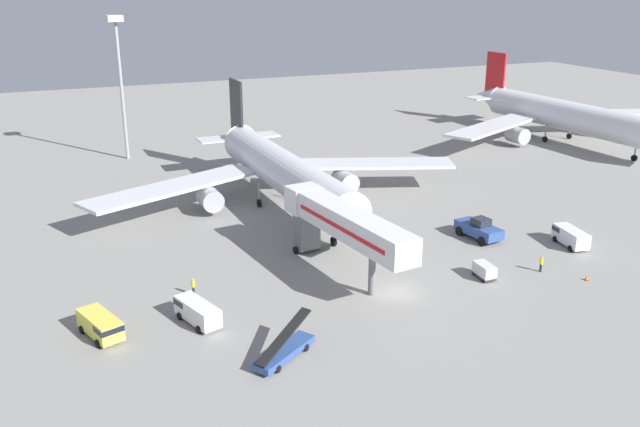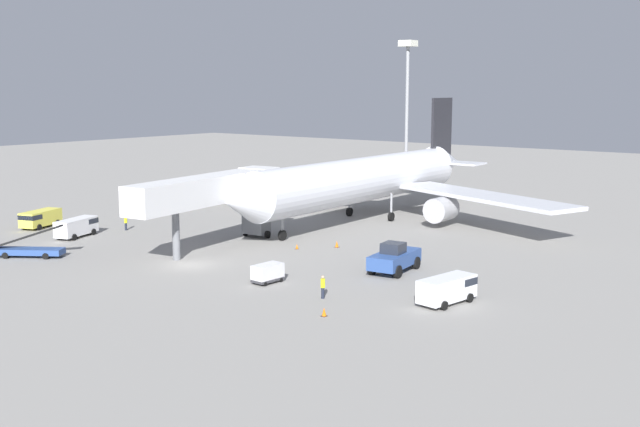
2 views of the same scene
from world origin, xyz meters
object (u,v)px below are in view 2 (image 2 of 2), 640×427
at_px(jet_bridge, 215,192).
at_px(belt_loader_truck, 29,249).
at_px(service_van_near_left, 448,288).
at_px(ground_crew_worker_foreground, 126,222).
at_px(apron_light_mast, 407,84).
at_px(safety_cone_bravo, 337,244).
at_px(service_van_rear_right, 77,226).
at_px(safety_cone_alpha, 324,312).
at_px(airplane_at_gate, 367,179).
at_px(baggage_cart_mid_left, 268,273).
at_px(service_van_near_right, 40,218).
at_px(safety_cone_charlie, 297,247).
at_px(ground_crew_worker_midground, 323,286).
at_px(pushback_tug, 394,258).

bearing_deg(jet_bridge, belt_loader_truck, -129.23).
bearing_deg(service_van_near_left, jet_bridge, 173.08).
distance_m(ground_crew_worker_foreground, apron_light_mast, 59.01).
distance_m(belt_loader_truck, safety_cone_bravo, 29.49).
relative_size(service_van_rear_right, safety_cone_alpha, 9.27).
distance_m(jet_bridge, belt_loader_truck, 18.25).
relative_size(jet_bridge, safety_cone_alpha, 34.21).
bearing_deg(belt_loader_truck, service_van_rear_right, 119.76).
bearing_deg(service_van_near_left, airplane_at_gate, 133.58).
xyz_separation_m(jet_bridge, baggage_cart_mid_left, (13.08, -7.06, -4.77)).
xyz_separation_m(service_van_near_right, safety_cone_charlie, (30.78, 8.87, -0.87)).
height_order(airplane_at_gate, belt_loader_truck, airplane_at_gate).
distance_m(ground_crew_worker_foreground, ground_crew_worker_midground, 35.78).
xyz_separation_m(pushback_tug, belt_loader_truck, (-30.37, -16.13, -0.46)).
distance_m(ground_crew_worker_midground, safety_cone_charlie, 18.20).
bearing_deg(safety_cone_charlie, jet_bridge, -144.22).
height_order(service_van_near_right, apron_light_mast, apron_light_mast).
distance_m(ground_crew_worker_foreground, safety_cone_charlie, 22.03).
bearing_deg(ground_crew_worker_foreground, service_van_near_right, -151.36).
height_order(service_van_near_left, apron_light_mast, apron_light_mast).
distance_m(service_van_rear_right, safety_cone_alpha, 39.12).
xyz_separation_m(belt_loader_truck, service_van_rear_right, (-5.04, 8.81, 0.39)).
xyz_separation_m(airplane_at_gate, pushback_tug, (17.04, -20.84, -3.67)).
relative_size(baggage_cart_mid_left, safety_cone_bravo, 4.15).
height_order(baggage_cart_mid_left, safety_cone_bravo, baggage_cart_mid_left).
bearing_deg(belt_loader_truck, pushback_tug, 27.98).
height_order(ground_crew_worker_foreground, safety_cone_bravo, ground_crew_worker_foreground).
bearing_deg(service_van_near_right, jet_bridge, 9.77).
relative_size(pushback_tug, ground_crew_worker_foreground, 3.55).
xyz_separation_m(airplane_at_gate, belt_loader_truck, (-13.33, -36.97, -4.13)).
relative_size(service_van_near_right, baggage_cart_mid_left, 2.05).
height_order(jet_bridge, belt_loader_truck, jet_bridge).
distance_m(service_van_near_left, service_van_near_right, 51.89).
bearing_deg(ground_crew_worker_midground, service_van_near_left, 29.98).
bearing_deg(pushback_tug, airplane_at_gate, 129.27).
relative_size(pushback_tug, service_van_near_right, 1.13).
distance_m(service_van_near_left, apron_light_mast, 75.04).
relative_size(pushback_tug, apron_light_mast, 0.26).
relative_size(airplane_at_gate, apron_light_mast, 2.25).
relative_size(baggage_cart_mid_left, safety_cone_alpha, 4.45).
height_order(safety_cone_bravo, apron_light_mast, apron_light_mast).
height_order(jet_bridge, pushback_tug, jet_bridge).
distance_m(airplane_at_gate, service_van_near_right, 38.38).
distance_m(airplane_at_gate, jet_bridge, 23.46).
bearing_deg(service_van_rear_right, safety_cone_bravo, 26.49).
xyz_separation_m(safety_cone_alpha, safety_cone_charlie, (-15.85, 16.27, -0.04)).
relative_size(ground_crew_worker_midground, safety_cone_alpha, 2.96).
xyz_separation_m(pushback_tug, service_van_rear_right, (-35.40, -7.32, -0.07)).
bearing_deg(service_van_near_right, pushback_tug, 8.74).
xyz_separation_m(service_van_near_right, service_van_rear_right, (8.11, -0.63, 0.02)).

